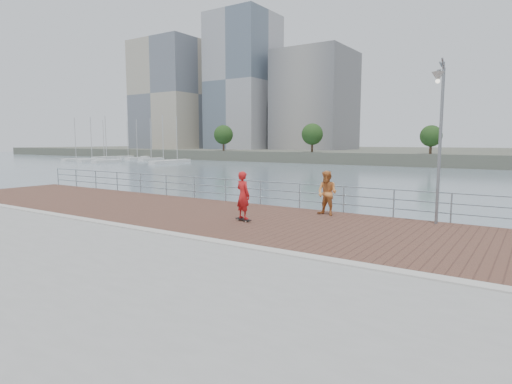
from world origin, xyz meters
The scene contains 12 objects.
water centered at (0.00, 0.00, -2.00)m, with size 400.00×400.00×0.00m, color slate.
seawall centered at (0.00, -5.00, -1.00)m, with size 40.00×24.00×2.00m, color gray.
brick_lane centered at (0.00, 3.60, 0.01)m, with size 40.00×6.80×0.02m, color brown.
curb centered at (0.00, 0.00, 0.03)m, with size 40.00×0.40×0.06m, color #B7B5AD.
far_shore centered at (0.00, 122.50, -0.75)m, with size 320.00×95.00×2.50m, color #4C5142.
guardrail centered at (0.00, 7.00, 0.69)m, with size 39.06×0.06×1.13m.
street_lamp centered at (4.74, 6.10, 3.89)m, with size 0.40×1.16×5.48m.
skateboard centered at (-1.32, 3.12, 0.09)m, with size 0.75×0.38×0.08m.
skateboarder centered at (-1.32, 3.12, 0.98)m, with size 0.64×0.42×1.76m, color red.
bystander centered at (0.73, 6.00, 0.91)m, with size 0.86×0.67×1.77m, color #D1803D.
shoreline_trees centered at (-11.23, 77.00, 4.40)m, with size 109.65×5.00×6.67m.
marina centered at (-79.82, 63.16, -1.52)m, with size 33.96×30.87×10.63m.
Camera 1 is at (7.72, -9.57, 2.96)m, focal length 30.00 mm.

